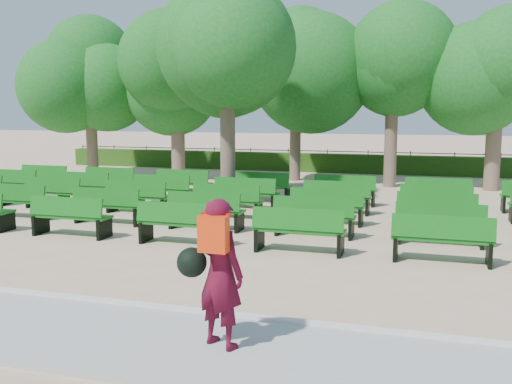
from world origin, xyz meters
TOP-DOWN VIEW (x-y plane):
  - ground at (0.00, 0.00)m, footprint 120.00×120.00m
  - curb at (0.00, -6.25)m, footprint 30.00×0.12m
  - hedge at (0.00, 14.00)m, footprint 26.00×0.70m
  - fence at (0.00, 14.40)m, footprint 26.00×0.10m
  - tree_line at (0.00, 10.00)m, footprint 21.80×6.80m
  - bench_array at (0.47, 1.16)m, footprint 1.98×0.72m
  - tree_among at (-0.23, 3.12)m, footprint 4.64×4.64m
  - person at (3.35, -7.32)m, footprint 0.95×0.68m

SIDE VIEW (x-z plane):
  - ground at x=0.00m, z-range 0.00..0.00m
  - fence at x=0.00m, z-range -0.51..0.51m
  - tree_line at x=0.00m, z-range -3.52..3.52m
  - curb at x=0.00m, z-range 0.00..0.10m
  - bench_array at x=0.47m, z-range -0.51..0.72m
  - hedge at x=0.00m, z-range 0.00..0.90m
  - person at x=3.35m, z-range 0.09..1.98m
  - tree_among at x=-0.23m, z-range 1.27..8.05m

